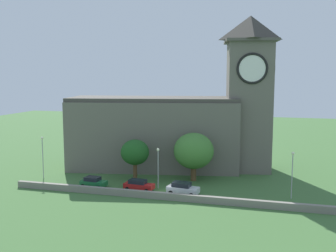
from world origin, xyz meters
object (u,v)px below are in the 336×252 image
at_px(streetlamp_west_end, 43,151).
at_px(tree_riverside_east, 135,152).
at_px(church, 179,122).
at_px(car_red, 139,185).
at_px(car_white, 183,188).
at_px(car_green, 93,182).
at_px(streetlamp_central, 292,167).
at_px(streetlamp_west_mid, 158,161).
at_px(tree_churchyard, 194,151).

relative_size(streetlamp_west_end, tree_riverside_east, 1.04).
xyz_separation_m(church, car_red, (-2.66, -15.77, -8.04)).
xyz_separation_m(car_red, car_white, (7.08, -0.39, 0.10)).
distance_m(church, car_white, 18.54).
relative_size(church, car_green, 9.14).
relative_size(church, streetlamp_central, 5.69).
bearing_deg(streetlamp_west_mid, car_red, -145.87).
height_order(church, car_white, church).
height_order(streetlamp_central, tree_churchyard, tree_churchyard).
xyz_separation_m(church, streetlamp_central, (20.02, -13.90, -4.28)).
bearing_deg(tree_riverside_east, car_green, -131.46).
height_order(car_green, tree_riverside_east, tree_riverside_east).
height_order(streetlamp_central, tree_riverside_east, tree_riverside_east).
bearing_deg(streetlamp_west_end, streetlamp_west_mid, -1.46).
height_order(car_green, car_white, car_white).
height_order(tree_churchyard, tree_riverside_east, tree_churchyard).
bearing_deg(car_white, tree_riverside_east, 149.38).
bearing_deg(car_green, church, 57.80).
bearing_deg(car_white, streetlamp_central, 8.24).
bearing_deg(streetlamp_west_end, car_green, -13.98).
xyz_separation_m(car_red, streetlamp_west_end, (-18.23, 2.30, 3.98)).
xyz_separation_m(streetlamp_central, tree_churchyard, (-15.63, 5.91, 0.46)).
height_order(car_green, tree_churchyard, tree_churchyard).
relative_size(church, streetlamp_west_end, 5.39).
xyz_separation_m(streetlamp_west_mid, streetlamp_central, (20.07, 0.10, 0.27)).
height_order(car_white, streetlamp_west_end, streetlamp_west_end).
distance_m(tree_churchyard, tree_riverside_east, 9.89).
xyz_separation_m(car_green, streetlamp_west_end, (-10.73, 2.67, 3.98)).
height_order(car_white, tree_riverside_east, tree_riverside_east).
bearing_deg(streetlamp_west_mid, streetlamp_west_end, 178.54).
distance_m(car_red, streetlamp_west_mid, 4.71).
height_order(church, streetlamp_central, church).
xyz_separation_m(church, car_white, (4.42, -16.16, -7.94)).
bearing_deg(tree_churchyard, streetlamp_west_mid, -126.45).
bearing_deg(car_red, tree_riverside_east, 115.35).
bearing_deg(streetlamp_west_mid, tree_churchyard, 53.55).
bearing_deg(car_green, tree_churchyard, 29.25).
bearing_deg(church, streetlamp_central, -34.76).
bearing_deg(church, tree_churchyard, -61.15).
bearing_deg(car_green, streetlamp_west_end, 166.02).
distance_m(church, tree_churchyard, 9.88).
bearing_deg(car_red, tree_churchyard, 47.81).
relative_size(church, streetlamp_west_mid, 6.11).
height_order(car_red, tree_riverside_east, tree_riverside_east).
xyz_separation_m(streetlamp_west_end, streetlamp_west_mid, (20.85, -0.53, -0.49)).
distance_m(car_white, streetlamp_west_mid, 6.01).
xyz_separation_m(car_green, streetlamp_central, (30.19, 2.24, 3.76)).
relative_size(car_green, tree_riverside_east, 0.61).
relative_size(car_white, tree_churchyard, 0.61).
xyz_separation_m(car_green, car_white, (14.59, -0.02, 0.10)).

